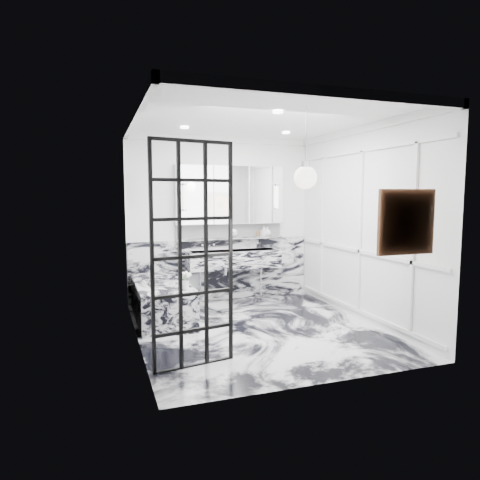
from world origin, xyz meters
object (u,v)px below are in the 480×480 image
object	(u,v)px
mirror_cabinet	(230,195)
bathtub	(162,300)
trough_sink	(234,259)
crittall_door	(193,257)

from	to	relation	value
mirror_cabinet	bathtub	distance (m)	2.20
bathtub	mirror_cabinet	bearing A→B (deg)	32.06
trough_sink	bathtub	xyz separation A→B (m)	(-1.33, -0.66, -0.45)
trough_sink	mirror_cabinet	size ratio (longest dim) A/B	0.84
trough_sink	mirror_cabinet	bearing A→B (deg)	90.00
crittall_door	bathtub	world-z (taller)	crittall_door
trough_sink	bathtub	distance (m)	1.55
crittall_door	trough_sink	size ratio (longest dim) A/B	1.48
crittall_door	trough_sink	distance (m)	2.86
mirror_cabinet	bathtub	xyz separation A→B (m)	(-1.32, -0.83, -1.54)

